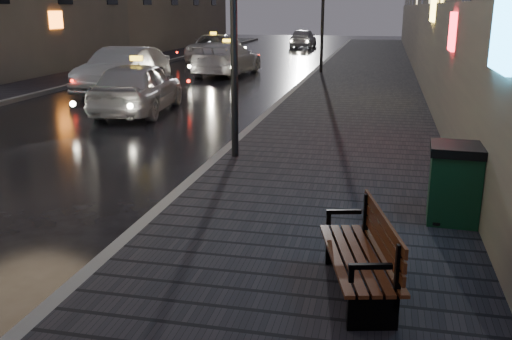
% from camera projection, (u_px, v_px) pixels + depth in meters
% --- Properties ---
extents(sidewalk, '(4.60, 58.00, 0.15)m').
position_uv_depth(sidewalk, '(364.00, 77.00, 25.38)').
color(sidewalk, black).
rests_on(sidewalk, ground).
extents(curb, '(0.20, 58.00, 0.15)m').
position_uv_depth(curb, '(311.00, 76.00, 25.88)').
color(curb, slate).
rests_on(curb, ground).
extents(sidewalk_far, '(2.40, 58.00, 0.15)m').
position_uv_depth(sidewalk_far, '(104.00, 70.00, 28.01)').
color(sidewalk_far, black).
rests_on(sidewalk_far, ground).
extents(curb_far, '(0.20, 58.00, 0.15)m').
position_uv_depth(curb_far, '(129.00, 71.00, 27.73)').
color(curb_far, slate).
rests_on(curb_far, ground).
extents(bench, '(1.00, 1.83, 0.89)m').
position_uv_depth(bench, '(366.00, 254.00, 6.00)').
color(bench, black).
rests_on(bench, sidewalk).
extents(trash_bin, '(0.77, 0.77, 1.12)m').
position_uv_depth(trash_bin, '(455.00, 183.00, 8.03)').
color(trash_bin, '#0E321B').
rests_on(trash_bin, sidewalk).
extents(taxi_near, '(2.32, 4.75, 1.56)m').
position_uv_depth(taxi_near, '(138.00, 87.00, 17.09)').
color(taxi_near, '#BABAC1').
rests_on(taxi_near, ground).
extents(car_left_mid, '(1.88, 5.02, 1.64)m').
position_uv_depth(car_left_mid, '(123.00, 70.00, 21.33)').
color(car_left_mid, '#A7A7AF').
rests_on(car_left_mid, ground).
extents(taxi_mid, '(2.56, 5.36, 1.51)m').
position_uv_depth(taxi_mid, '(227.00, 58.00, 26.79)').
color(taxi_mid, white).
rests_on(taxi_mid, ground).
extents(taxi_far, '(3.09, 5.79, 1.55)m').
position_uv_depth(taxi_far, '(214.00, 48.00, 33.28)').
color(taxi_far, silver).
rests_on(taxi_far, ground).
extents(car_far, '(1.73, 4.29, 1.46)m').
position_uv_depth(car_far, '(303.00, 38.00, 44.25)').
color(car_far, '#A8A8B0').
rests_on(car_far, ground).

